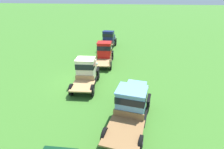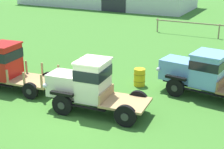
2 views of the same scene
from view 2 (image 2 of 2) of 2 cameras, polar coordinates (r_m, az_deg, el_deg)
ground_plane at (r=14.74m, az=-4.99°, el=-6.74°), size 240.00×240.00×0.00m
vintage_truck_second_in_line at (r=18.16m, az=-17.75°, el=1.54°), size 4.89×2.22×2.31m
vintage_truck_midrow_center at (r=14.67m, az=-3.93°, el=-1.68°), size 4.63×2.16×2.33m
vintage_truck_far_side at (r=16.87m, az=14.98°, el=0.37°), size 5.56×2.56×2.16m
oil_drum_beside_row at (r=17.79m, az=4.59°, el=-0.45°), size 0.61×0.61×0.92m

